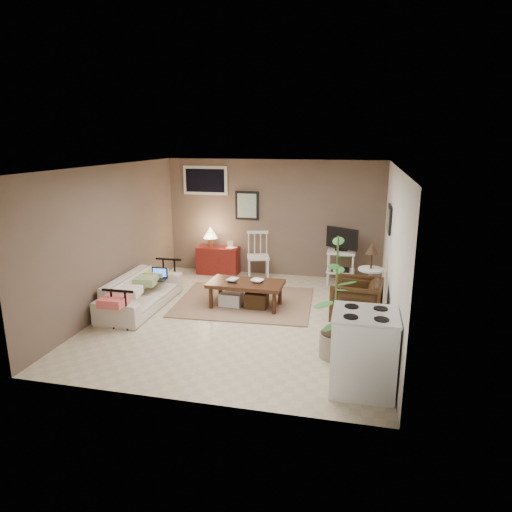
% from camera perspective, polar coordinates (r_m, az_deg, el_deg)
% --- Properties ---
extents(floor, '(5.00, 5.00, 0.00)m').
position_cam_1_polar(floor, '(7.45, -1.58, -7.64)').
color(floor, '#C1B293').
rests_on(floor, ground).
extents(art_back, '(0.50, 0.03, 0.60)m').
position_cam_1_polar(art_back, '(9.53, -1.13, 6.32)').
color(art_back, black).
extents(art_right, '(0.03, 0.60, 0.45)m').
position_cam_1_polar(art_right, '(7.85, 16.33, 4.48)').
color(art_right, black).
extents(window, '(0.96, 0.03, 0.60)m').
position_cam_1_polar(window, '(9.73, -6.36, 9.37)').
color(window, silver).
extents(rug, '(2.42, 1.98, 0.02)m').
position_cam_1_polar(rug, '(8.08, -1.45, -5.74)').
color(rug, '#8C6951').
rests_on(rug, floor).
extents(coffee_table, '(1.27, 0.68, 0.48)m').
position_cam_1_polar(coffee_table, '(7.78, -1.34, -4.57)').
color(coffee_table, '#3E1D11').
rests_on(coffee_table, floor).
extents(sofa, '(0.55, 1.90, 0.74)m').
position_cam_1_polar(sofa, '(7.97, -14.21, -3.76)').
color(sofa, beige).
rests_on(sofa, floor).
extents(sofa_pillows, '(0.36, 1.81, 0.13)m').
position_cam_1_polar(sofa_pillows, '(7.74, -14.67, -3.68)').
color(sofa_pillows, '#F0DAC7').
rests_on(sofa_pillows, sofa).
extents(sofa_end_rails, '(0.51, 1.90, 0.64)m').
position_cam_1_polar(sofa_end_rails, '(7.94, -13.48, -4.18)').
color(sofa_end_rails, black).
rests_on(sofa_end_rails, floor).
extents(laptop, '(0.29, 0.21, 0.20)m').
position_cam_1_polar(laptop, '(8.14, -12.07, -2.45)').
color(laptop, black).
rests_on(laptop, sofa).
extents(red_console, '(0.88, 0.39, 1.01)m').
position_cam_1_polar(red_console, '(9.71, -4.83, -0.20)').
color(red_console, maroon).
rests_on(red_console, floor).
extents(spindle_chair, '(0.54, 0.54, 0.97)m').
position_cam_1_polar(spindle_chair, '(9.32, 0.26, -0.12)').
color(spindle_chair, silver).
rests_on(spindle_chair, floor).
extents(tv_stand, '(0.62, 0.44, 1.14)m').
position_cam_1_polar(tv_stand, '(9.05, 10.59, 0.14)').
color(tv_stand, silver).
rests_on(tv_stand, floor).
extents(side_table, '(0.42, 0.42, 1.13)m').
position_cam_1_polar(side_table, '(7.91, 14.18, -1.40)').
color(side_table, silver).
rests_on(side_table, floor).
extents(armchair, '(0.76, 0.81, 0.76)m').
position_cam_1_polar(armchair, '(7.31, 12.43, -5.26)').
color(armchair, black).
rests_on(armchair, floor).
extents(potted_plant, '(0.41, 0.41, 1.66)m').
position_cam_1_polar(potted_plant, '(5.94, 9.94, -4.65)').
color(potted_plant, gray).
rests_on(potted_plant, floor).
extents(stove, '(0.73, 0.68, 0.95)m').
position_cam_1_polar(stove, '(5.40, 13.29, -11.56)').
color(stove, white).
rests_on(stove, floor).
extents(bowl, '(0.21, 0.10, 0.21)m').
position_cam_1_polar(bowl, '(7.67, 0.15, -2.57)').
color(bowl, '#3E1D11').
rests_on(bowl, coffee_table).
extents(book_table, '(0.16, 0.06, 0.22)m').
position_cam_1_polar(book_table, '(7.86, -3.49, -2.13)').
color(book_table, '#3E1D11').
rests_on(book_table, coffee_table).
extents(book_console, '(0.15, 0.08, 0.21)m').
position_cam_1_polar(book_console, '(9.54, -3.45, 1.66)').
color(book_console, '#3E1D11').
rests_on(book_console, red_console).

